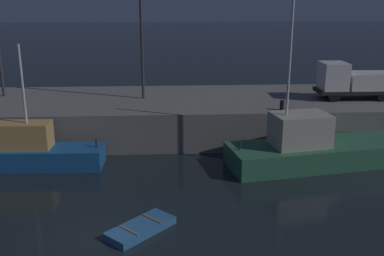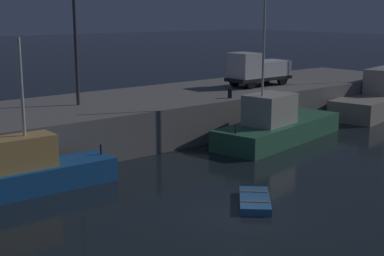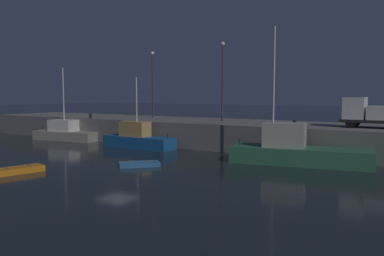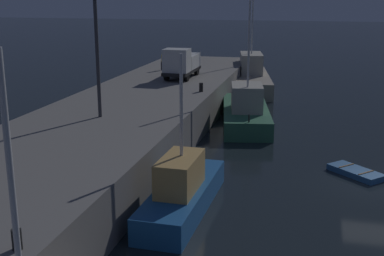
% 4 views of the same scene
% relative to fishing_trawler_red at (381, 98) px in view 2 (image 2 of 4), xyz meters
% --- Properties ---
extents(ground_plane, '(320.00, 320.00, 0.00)m').
position_rel_fishing_trawler_red_xyz_m(ground_plane, '(-24.89, -9.14, -1.19)').
color(ground_plane, black).
extents(pier_quay, '(61.02, 9.19, 2.48)m').
position_rel_fishing_trawler_red_xyz_m(pier_quay, '(-24.89, 5.49, 0.05)').
color(pier_quay, slate).
rests_on(pier_quay, ground).
extents(fishing_trawler_red, '(11.97, 5.34, 12.72)m').
position_rel_fishing_trawler_red_xyz_m(fishing_trawler_red, '(0.00, 0.00, 0.00)').
color(fishing_trawler_red, gray).
rests_on(fishing_trawler_red, ground).
extents(fishing_boat_blue, '(7.77, 2.29, 6.90)m').
position_rel_fishing_trawler_red_xyz_m(fishing_boat_blue, '(-29.82, -0.75, -0.27)').
color(fishing_boat_blue, '#195193').
rests_on(fishing_boat_blue, ground).
extents(fishing_boat_white, '(10.65, 4.96, 10.36)m').
position_rel_fishing_trawler_red_xyz_m(fishing_boat_white, '(-13.86, -1.34, -0.20)').
color(fishing_boat_white, '#2D6647').
rests_on(fishing_boat_white, ground).
extents(dinghy_red_small, '(2.94, 2.98, 0.35)m').
position_rel_fishing_trawler_red_xyz_m(dinghy_red_small, '(-23.28, -8.47, -1.03)').
color(dinghy_red_small, '#2D6099').
rests_on(dinghy_red_small, ground).
extents(lamp_post_east, '(0.44, 0.44, 8.13)m').
position_rel_fishing_trawler_red_xyz_m(lamp_post_east, '(-23.79, 5.64, 6.02)').
color(lamp_post_east, '#38383D').
rests_on(lamp_post_east, pier_quay).
extents(utility_truck, '(5.27, 2.04, 2.53)m').
position_rel_fishing_trawler_red_xyz_m(utility_truck, '(-9.41, 4.65, 2.52)').
color(utility_truck, black).
rests_on(utility_truck, pier_quay).
extents(dockworker, '(0.30, 0.43, 1.62)m').
position_rel_fishing_trawler_red_xyz_m(dockworker, '(-5.48, 7.42, 2.21)').
color(dockworker, black).
rests_on(dockworker, pier_quay).
extents(bollard_west, '(0.28, 0.28, 0.62)m').
position_rel_fishing_trawler_red_xyz_m(bollard_west, '(-14.99, 1.74, 1.60)').
color(bollard_west, black).
rests_on(bollard_west, pier_quay).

